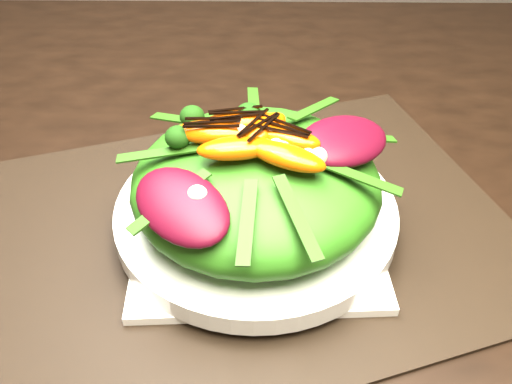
{
  "coord_description": "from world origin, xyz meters",
  "views": [
    {
      "loc": [
        -0.09,
        -0.52,
        1.13
      ],
      "look_at": [
        -0.1,
        -0.14,
        0.8
      ],
      "focal_mm": 38.0,
      "sensor_mm": 36.0,
      "label": 1
    }
  ],
  "objects_px": {
    "plate_base": "(256,222)",
    "orange_segment": "(254,120)",
    "salad_bowl": "(256,212)",
    "placemat": "(256,227)",
    "lettuce_mound": "(256,182)",
    "dining_table": "(337,160)"
  },
  "relations": [
    {
      "from": "dining_table",
      "to": "orange_segment",
      "type": "distance_m",
      "value": 0.19
    },
    {
      "from": "plate_base",
      "to": "placemat",
      "type": "bearing_deg",
      "value": 0.0
    },
    {
      "from": "salad_bowl",
      "to": "lettuce_mound",
      "type": "distance_m",
      "value": 0.04
    },
    {
      "from": "placemat",
      "to": "lettuce_mound",
      "type": "height_order",
      "value": "lettuce_mound"
    },
    {
      "from": "placemat",
      "to": "lettuce_mound",
      "type": "bearing_deg",
      "value": 0.0
    },
    {
      "from": "salad_bowl",
      "to": "lettuce_mound",
      "type": "xyz_separation_m",
      "value": [
        0.0,
        0.0,
        0.04
      ]
    },
    {
      "from": "plate_base",
      "to": "orange_segment",
      "type": "relative_size",
      "value": 3.32
    },
    {
      "from": "lettuce_mound",
      "to": "orange_segment",
      "type": "relative_size",
      "value": 3.36
    },
    {
      "from": "salad_bowl",
      "to": "lettuce_mound",
      "type": "relative_size",
      "value": 1.17
    },
    {
      "from": "dining_table",
      "to": "lettuce_mound",
      "type": "height_order",
      "value": "dining_table"
    },
    {
      "from": "plate_base",
      "to": "orange_segment",
      "type": "distance_m",
      "value": 0.1
    },
    {
      "from": "placemat",
      "to": "plate_base",
      "type": "height_order",
      "value": "plate_base"
    },
    {
      "from": "dining_table",
      "to": "lettuce_mound",
      "type": "xyz_separation_m",
      "value": [
        -0.1,
        -0.14,
        0.08
      ]
    },
    {
      "from": "dining_table",
      "to": "lettuce_mound",
      "type": "relative_size",
      "value": 6.93
    },
    {
      "from": "salad_bowl",
      "to": "plate_base",
      "type": "bearing_deg",
      "value": 0.0
    },
    {
      "from": "salad_bowl",
      "to": "placemat",
      "type": "bearing_deg",
      "value": 0.0
    },
    {
      "from": "dining_table",
      "to": "placemat",
      "type": "relative_size",
      "value": 3.24
    },
    {
      "from": "dining_table",
      "to": "salad_bowl",
      "type": "distance_m",
      "value": 0.17
    },
    {
      "from": "salad_bowl",
      "to": "orange_segment",
      "type": "bearing_deg",
      "value": 93.43
    },
    {
      "from": "lettuce_mound",
      "to": "orange_segment",
      "type": "height_order",
      "value": "orange_segment"
    },
    {
      "from": "placemat",
      "to": "salad_bowl",
      "type": "height_order",
      "value": "salad_bowl"
    },
    {
      "from": "salad_bowl",
      "to": "lettuce_mound",
      "type": "bearing_deg",
      "value": 0.0
    }
  ]
}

